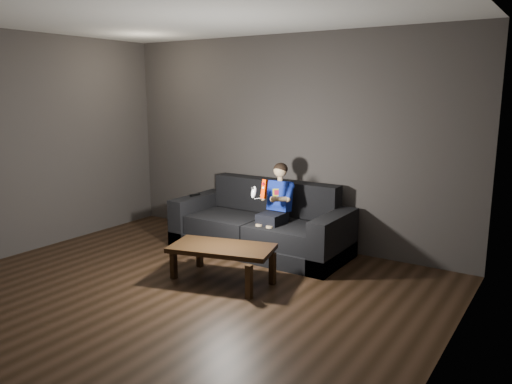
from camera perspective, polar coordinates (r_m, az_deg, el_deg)
The scene contains 10 objects.
floor at distance 4.93m, azimuth -11.66°, elevation -12.61°, with size 5.00×5.00×0.00m, color black.
back_wall at distance 6.54m, azimuth 3.46°, elevation 5.84°, with size 5.00×0.04×2.70m, color #3E3936.
right_wall at distance 3.30m, azimuth 19.90°, elevation -0.42°, with size 0.04×5.00×2.70m, color #3E3936.
ceiling at distance 4.56m, azimuth -13.11°, elevation 20.14°, with size 5.00×5.00×0.02m, color beige.
sofa at distance 6.31m, azimuth 0.60°, elevation -4.24°, with size 2.23×0.96×0.86m.
child at distance 6.02m, azimuth 2.29°, elevation -0.95°, with size 0.41×0.50×1.00m.
wii_remote_red at distance 5.62m, azimuth 0.96°, elevation 0.34°, with size 0.06×0.09×0.22m.
nunchuk_white at distance 5.71m, azimuth -0.26°, elevation -0.02°, with size 0.08×0.10×0.15m.
wii_remote_black at distance 6.74m, azimuth -6.98°, elevation -0.32°, with size 0.06×0.16×0.03m.
coffee_table at distance 5.30m, azimuth -3.90°, elevation -6.71°, with size 1.18×0.80×0.39m.
Camera 1 is at (3.22, -3.16, 1.99)m, focal length 35.00 mm.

